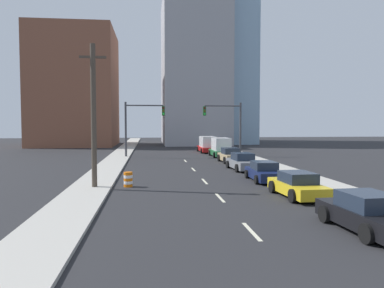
{
  "coord_description": "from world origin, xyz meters",
  "views": [
    {
      "loc": [
        -3.78,
        -4.15,
        4.08
      ],
      "look_at": [
        -0.05,
        28.91,
        2.2
      ],
      "focal_mm": 35.0,
      "sensor_mm": 36.0,
      "label": 1
    }
  ],
  "objects_px": {
    "sedan_navy": "(264,172)",
    "box_truck_green": "(221,148)",
    "utility_pole_left_mid": "(94,115)",
    "sedan_yellow": "(298,185)",
    "sedan_tan": "(230,156)",
    "box_truck_red": "(208,145)",
    "sedan_gray": "(243,162)",
    "traffic_signal_right": "(230,122)",
    "traffic_signal_left": "(137,121)",
    "sedan_black": "(367,213)",
    "traffic_barrel": "(128,179)"
  },
  "relations": [
    {
      "from": "traffic_signal_right",
      "to": "box_truck_green",
      "type": "xyz_separation_m",
      "value": [
        -1.11,
        -0.12,
        -3.18
      ]
    },
    {
      "from": "sedan_black",
      "to": "sedan_navy",
      "type": "height_order",
      "value": "sedan_black"
    },
    {
      "from": "sedan_yellow",
      "to": "traffic_barrel",
      "type": "bearing_deg",
      "value": 152.43
    },
    {
      "from": "traffic_barrel",
      "to": "sedan_navy",
      "type": "bearing_deg",
      "value": 8.68
    },
    {
      "from": "traffic_signal_left",
      "to": "traffic_signal_right",
      "type": "height_order",
      "value": "same"
    },
    {
      "from": "utility_pole_left_mid",
      "to": "sedan_gray",
      "type": "relative_size",
      "value": 1.86
    },
    {
      "from": "utility_pole_left_mid",
      "to": "sedan_navy",
      "type": "xyz_separation_m",
      "value": [
        11.38,
        2.04,
        -3.92
      ]
    },
    {
      "from": "sedan_black",
      "to": "sedan_tan",
      "type": "distance_m",
      "value": 24.77
    },
    {
      "from": "sedan_yellow",
      "to": "sedan_navy",
      "type": "bearing_deg",
      "value": 88.06
    },
    {
      "from": "sedan_yellow",
      "to": "box_truck_green",
      "type": "bearing_deg",
      "value": 86.12
    },
    {
      "from": "sedan_black",
      "to": "box_truck_red",
      "type": "xyz_separation_m",
      "value": [
        -0.14,
        38.11,
        0.37
      ]
    },
    {
      "from": "utility_pole_left_mid",
      "to": "box_truck_red",
      "type": "distance_m",
      "value": 30.25
    },
    {
      "from": "box_truck_green",
      "to": "sedan_yellow",
      "type": "bearing_deg",
      "value": -91.54
    },
    {
      "from": "utility_pole_left_mid",
      "to": "sedan_gray",
      "type": "distance_m",
      "value": 14.56
    },
    {
      "from": "utility_pole_left_mid",
      "to": "sedan_gray",
      "type": "xyz_separation_m",
      "value": [
        11.39,
        8.21,
        -3.87
      ]
    },
    {
      "from": "box_truck_red",
      "to": "traffic_signal_left",
      "type": "bearing_deg",
      "value": -144.97
    },
    {
      "from": "box_truck_green",
      "to": "box_truck_red",
      "type": "relative_size",
      "value": 0.88
    },
    {
      "from": "traffic_signal_left",
      "to": "sedan_yellow",
      "type": "distance_m",
      "value": 26.8
    },
    {
      "from": "traffic_barrel",
      "to": "sedan_yellow",
      "type": "xyz_separation_m",
      "value": [
        9.47,
        -4.36,
        0.17
      ]
    },
    {
      "from": "sedan_navy",
      "to": "box_truck_red",
      "type": "bearing_deg",
      "value": 91.18
    },
    {
      "from": "sedan_yellow",
      "to": "sedan_tan",
      "type": "distance_m",
      "value": 18.22
    },
    {
      "from": "sedan_tan",
      "to": "box_truck_green",
      "type": "bearing_deg",
      "value": 85.56
    },
    {
      "from": "utility_pole_left_mid",
      "to": "traffic_barrel",
      "type": "height_order",
      "value": "utility_pole_left_mid"
    },
    {
      "from": "utility_pole_left_mid",
      "to": "traffic_barrel",
      "type": "distance_m",
      "value": 4.58
    },
    {
      "from": "traffic_barrel",
      "to": "sedan_black",
      "type": "relative_size",
      "value": 0.21
    },
    {
      "from": "sedan_gray",
      "to": "traffic_signal_right",
      "type": "bearing_deg",
      "value": 79.65
    },
    {
      "from": "traffic_signal_right",
      "to": "box_truck_green",
      "type": "height_order",
      "value": "traffic_signal_right"
    },
    {
      "from": "traffic_barrel",
      "to": "sedan_yellow",
      "type": "distance_m",
      "value": 10.42
    },
    {
      "from": "traffic_barrel",
      "to": "sedan_gray",
      "type": "xyz_separation_m",
      "value": [
        9.38,
        7.59,
        0.2
      ]
    },
    {
      "from": "sedan_navy",
      "to": "box_truck_red",
      "type": "relative_size",
      "value": 0.74
    },
    {
      "from": "utility_pole_left_mid",
      "to": "sedan_yellow",
      "type": "distance_m",
      "value": 12.69
    },
    {
      "from": "sedan_yellow",
      "to": "sedan_navy",
      "type": "distance_m",
      "value": 5.79
    },
    {
      "from": "traffic_barrel",
      "to": "sedan_gray",
      "type": "distance_m",
      "value": 12.07
    },
    {
      "from": "sedan_gray",
      "to": "box_truck_green",
      "type": "distance_m",
      "value": 12.71
    },
    {
      "from": "sedan_black",
      "to": "sedan_gray",
      "type": "height_order",
      "value": "sedan_gray"
    },
    {
      "from": "box_truck_green",
      "to": "sedan_navy",
      "type": "bearing_deg",
      "value": -92.13
    },
    {
      "from": "sedan_gray",
      "to": "box_truck_red",
      "type": "height_order",
      "value": "box_truck_red"
    },
    {
      "from": "traffic_barrel",
      "to": "sedan_black",
      "type": "height_order",
      "value": "sedan_black"
    },
    {
      "from": "traffic_signal_right",
      "to": "box_truck_red",
      "type": "relative_size",
      "value": 1.08
    },
    {
      "from": "sedan_black",
      "to": "traffic_barrel",
      "type": "bearing_deg",
      "value": 127.93
    },
    {
      "from": "sedan_gray",
      "to": "box_truck_green",
      "type": "height_order",
      "value": "box_truck_green"
    },
    {
      "from": "traffic_signal_left",
      "to": "sedan_navy",
      "type": "xyz_separation_m",
      "value": [
        9.48,
        -18.98,
        -3.62
      ]
    },
    {
      "from": "traffic_signal_left",
      "to": "sedan_tan",
      "type": "height_order",
      "value": "traffic_signal_left"
    },
    {
      "from": "sedan_tan",
      "to": "sedan_yellow",
      "type": "bearing_deg",
      "value": -92.67
    },
    {
      "from": "traffic_signal_left",
      "to": "box_truck_green",
      "type": "height_order",
      "value": "traffic_signal_left"
    },
    {
      "from": "traffic_signal_left",
      "to": "traffic_barrel",
      "type": "bearing_deg",
      "value": -89.72
    },
    {
      "from": "utility_pole_left_mid",
      "to": "sedan_tan",
      "type": "distance_m",
      "value": 18.98
    },
    {
      "from": "utility_pole_left_mid",
      "to": "sedan_tan",
      "type": "xyz_separation_m",
      "value": [
        11.66,
        14.47,
        -3.86
      ]
    },
    {
      "from": "sedan_navy",
      "to": "box_truck_green",
      "type": "height_order",
      "value": "box_truck_green"
    },
    {
      "from": "traffic_signal_left",
      "to": "traffic_signal_right",
      "type": "bearing_deg",
      "value": 0.0
    }
  ]
}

